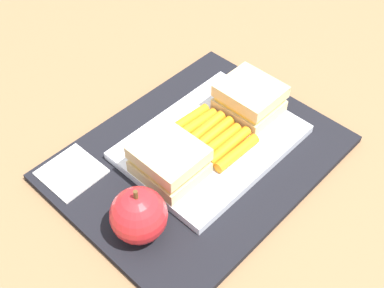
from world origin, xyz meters
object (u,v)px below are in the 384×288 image
(sandwich_half_left, at_px, (250,98))
(carrot_sticks_bundle, at_px, (212,136))
(apple, at_px, (139,215))
(food_tray, at_px, (211,142))
(sandwich_half_right, at_px, (169,161))
(paper_napkin, at_px, (71,172))

(sandwich_half_left, height_order, carrot_sticks_bundle, sandwich_half_left)
(apple, bearing_deg, food_tray, -168.54)
(sandwich_half_left, bearing_deg, apple, 7.72)
(sandwich_half_right, bearing_deg, food_tray, 180.00)
(food_tray, bearing_deg, apple, 11.46)
(sandwich_half_right, relative_size, paper_napkin, 1.14)
(carrot_sticks_bundle, bearing_deg, food_tray, -52.03)
(carrot_sticks_bundle, bearing_deg, sandwich_half_left, -179.78)
(sandwich_half_right, relative_size, apple, 1.04)
(sandwich_half_right, height_order, carrot_sticks_bundle, sandwich_half_right)
(sandwich_half_left, distance_m, sandwich_half_right, 0.16)
(food_tray, xyz_separation_m, carrot_sticks_bundle, (-0.00, 0.00, 0.01))
(food_tray, height_order, sandwich_half_left, sandwich_half_left)
(food_tray, xyz_separation_m, sandwich_half_left, (-0.08, 0.00, 0.03))
(carrot_sticks_bundle, distance_m, apple, 0.16)
(sandwich_half_left, distance_m, paper_napkin, 0.26)
(sandwich_half_left, relative_size, apple, 1.04)
(food_tray, xyz_separation_m, paper_napkin, (0.16, -0.10, -0.00))
(carrot_sticks_bundle, relative_size, paper_napkin, 1.45)
(sandwich_half_right, xyz_separation_m, apple, (0.08, 0.03, -0.00))
(sandwich_half_left, height_order, apple, apple)
(carrot_sticks_bundle, bearing_deg, paper_napkin, -31.40)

